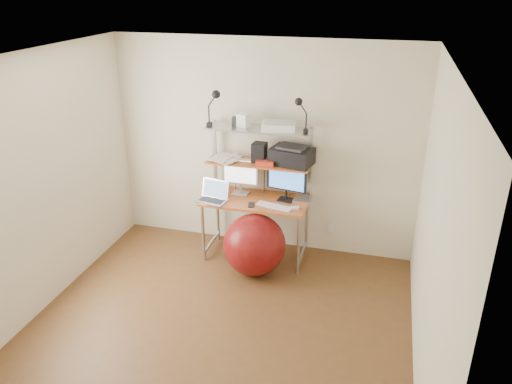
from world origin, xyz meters
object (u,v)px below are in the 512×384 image
at_px(monitor_black, 287,181).
at_px(laptop, 214,196).
at_px(printer, 292,156).
at_px(monitor_silver, 241,174).
at_px(exercise_ball, 254,245).

height_order(monitor_black, laptop, monitor_black).
bearing_deg(monitor_black, printer, 71.89).
xyz_separation_m(monitor_black, laptop, (-0.80, -0.22, -0.19)).
height_order(monitor_silver, exercise_ball, monitor_silver).
xyz_separation_m(monitor_black, exercise_ball, (-0.26, -0.44, -0.63)).
relative_size(laptop, printer, 0.73).
xyz_separation_m(laptop, exercise_ball, (0.54, -0.21, -0.44)).
bearing_deg(monitor_silver, laptop, -133.99).
height_order(monitor_silver, monitor_black, monitor_black).
bearing_deg(monitor_silver, monitor_black, -3.72).
height_order(monitor_silver, printer, printer).
relative_size(laptop, exercise_ball, 0.54).
xyz_separation_m(monitor_black, printer, (0.04, 0.07, 0.28)).
height_order(laptop, printer, printer).
relative_size(monitor_black, printer, 0.92).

